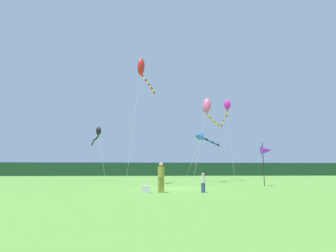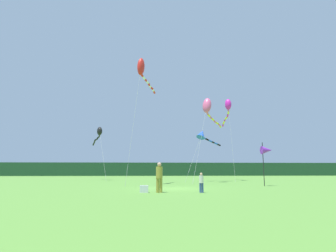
% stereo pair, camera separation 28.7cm
% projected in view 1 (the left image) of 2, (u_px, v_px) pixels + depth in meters
% --- Properties ---
extents(ground_plane, '(120.00, 120.00, 0.00)m').
position_uv_depth(ground_plane, '(174.00, 189.00, 19.69)').
color(ground_plane, '#5B9338').
extents(distant_treeline, '(108.00, 2.80, 2.98)m').
position_uv_depth(distant_treeline, '(156.00, 169.00, 64.26)').
color(distant_treeline, '#1E4228').
rests_on(distant_treeline, ground).
extents(person_adult, '(0.39, 0.39, 1.76)m').
position_uv_depth(person_adult, '(161.00, 176.00, 16.33)').
color(person_adult, olive).
rests_on(person_adult, ground).
extents(person_child, '(0.25, 0.25, 1.15)m').
position_uv_depth(person_child, '(203.00, 181.00, 16.22)').
color(person_child, '#334C8C').
rests_on(person_child, ground).
extents(cooler_box, '(0.49, 0.38, 0.42)m').
position_uv_depth(cooler_box, '(146.00, 189.00, 16.13)').
color(cooler_box, silver).
rests_on(cooler_box, ground).
extents(banner_flag_pole, '(0.90, 0.70, 3.61)m').
position_uv_depth(banner_flag_pole, '(267.00, 151.00, 23.43)').
color(banner_flag_pole, black).
rests_on(banner_flag_pole, ground).
extents(kite_rainbow, '(4.68, 7.09, 9.27)m').
position_uv_depth(kite_rainbow, '(207.00, 107.00, 30.57)').
color(kite_rainbow, '#B2B2B2').
rests_on(kite_rainbow, ground).
extents(kite_red, '(2.51, 6.06, 12.04)m').
position_uv_depth(kite_red, '(142.00, 69.00, 26.73)').
color(kite_red, '#B2B2B2').
rests_on(kite_red, ground).
extents(kite_black, '(3.30, 7.37, 7.05)m').
position_uv_depth(kite_black, '(98.00, 133.00, 36.60)').
color(kite_black, '#B2B2B2').
rests_on(kite_black, ground).
extents(kite_blue, '(5.05, 4.17, 6.24)m').
position_uv_depth(kite_blue, '(202.00, 135.00, 33.16)').
color(kite_blue, '#B2B2B2').
rests_on(kite_blue, ground).
extents(kite_magenta, '(1.23, 7.99, 10.28)m').
position_uv_depth(kite_magenta, '(227.00, 107.00, 35.57)').
color(kite_magenta, '#B2B2B2').
rests_on(kite_magenta, ground).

